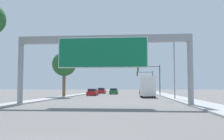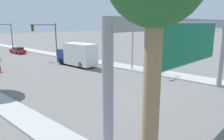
{
  "view_description": "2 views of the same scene",
  "coord_description": "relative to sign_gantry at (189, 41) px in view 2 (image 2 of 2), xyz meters",
  "views": [
    {
      "loc": [
        2.92,
        -5.68,
        1.79
      ],
      "look_at": [
        0.0,
        28.11,
        4.06
      ],
      "focal_mm": 40.0,
      "sensor_mm": 36.0,
      "label": 1
    },
    {
      "loc": [
        -15.1,
        11.31,
        6.43
      ],
      "look_at": [
        0.51,
        25.83,
        1.82
      ],
      "focal_mm": 35.0,
      "sensor_mm": 36.0,
      "label": 2
    }
  ],
  "objects": [
    {
      "name": "sidewalk_right",
      "position": [
        9.5,
        42.12,
        -5.12
      ],
      "size": [
        3.0,
        120.0,
        0.15
      ],
      "color": "#A7A7A7",
      "rests_on": "ground"
    },
    {
      "name": "sign_gantry",
      "position": [
        0.0,
        0.0,
        0.0
      ],
      "size": [
        16.93,
        0.73,
        6.71
      ],
      "color": "gray",
      "rests_on": "ground"
    },
    {
      "name": "car_far_center",
      "position": [
        5.25,
        40.02,
        -4.55
      ],
      "size": [
        1.74,
        4.5,
        1.37
      ],
      "color": "red",
      "rests_on": "ground"
    },
    {
      "name": "truck_box_primary",
      "position": [
        5.25,
        19.48,
        -3.45
      ],
      "size": [
        2.37,
        7.25,
        3.47
      ],
      "color": "navy",
      "rests_on": "ground"
    },
    {
      "name": "traffic_light_near_intersection",
      "position": [
        6.88,
        30.11,
        -0.84
      ],
      "size": [
        5.12,
        0.32,
        6.4
      ],
      "color": "#3D3D3F",
      "rests_on": "ground"
    },
    {
      "name": "traffic_light_mid_block",
      "position": [
        6.93,
        50.11,
        -0.89
      ],
      "size": [
        4.97,
        0.32,
        6.34
      ],
      "color": "#3D3D3F",
      "rests_on": "ground"
    },
    {
      "name": "street_lamp_right",
      "position": [
        8.31,
        11.67,
        -0.24
      ],
      "size": [
        2.42,
        0.28,
        8.42
      ],
      "color": "gray",
      "rests_on": "ground"
    }
  ]
}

